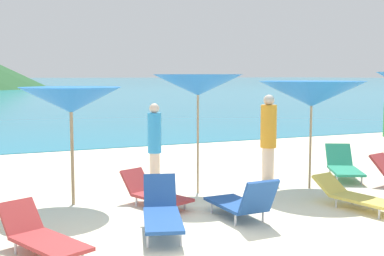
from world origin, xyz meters
The scene contains 12 objects.
ground_plane centered at (0.00, 10.00, -0.15)m, with size 50.00×100.00×0.30m, color beige.
umbrella_2 centered at (-1.20, 2.94, 1.87)m, with size 1.86×1.86×2.10m.
umbrella_3 centered at (1.21, 2.86, 2.12)m, with size 1.90×1.90×2.32m.
umbrella_4 centered at (3.48, 2.31, 1.93)m, with size 2.21×2.21×2.19m.
lounge_chair_0 centered at (-0.32, 0.76, 0.32)m, with size 0.95×1.63×0.75m.
lounge_chair_2 centered at (0.08, 2.23, 0.25)m, with size 1.01×1.50×0.59m.
lounge_chair_3 centered at (-2.06, 0.54, 0.25)m, with size 1.08×1.59×0.60m.
lounge_chair_4 centered at (4.76, 2.79, 0.30)m, with size 1.22×1.60×0.71m.
lounge_chair_5 centered at (3.24, 0.67, 0.23)m, with size 0.84×1.70×0.50m.
lounge_chair_8 centered at (1.08, 0.84, 0.30)m, with size 0.63×1.42×0.76m.
beachgoer_0 centered at (3.15, 3.37, 1.00)m, with size 0.35×0.35×1.88m.
beachgoer_3 centered at (0.74, 4.05, 0.92)m, with size 0.29×0.29×1.71m.
Camera 1 is at (-2.82, -6.04, 2.31)m, focal length 47.28 mm.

